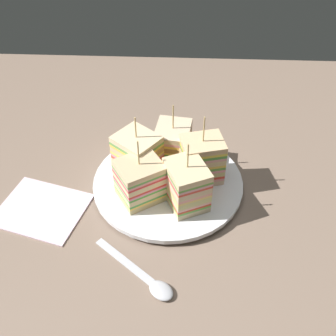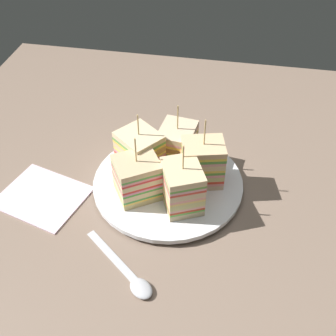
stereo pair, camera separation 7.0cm
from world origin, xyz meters
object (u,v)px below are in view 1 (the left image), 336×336
(spoon, at_px, (153,283))
(napkin, at_px, (42,209))
(sandwich_wedge_0, at_px, (201,160))
(sandwich_wedge_4, at_px, (186,185))
(plate, at_px, (168,183))
(chip_pile, at_px, (167,173))
(sandwich_wedge_2, at_px, (138,155))
(sandwich_wedge_3, at_px, (140,180))
(sandwich_wedge_1, at_px, (173,144))

(spoon, distance_m, napkin, 0.24)
(spoon, bearing_deg, sandwich_wedge_0, 110.50)
(sandwich_wedge_0, height_order, spoon, sandwich_wedge_0)
(sandwich_wedge_4, relative_size, spoon, 0.92)
(plate, relative_size, chip_pile, 4.25)
(plate, height_order, napkin, plate)
(plate, distance_m, spoon, 0.19)
(sandwich_wedge_2, distance_m, chip_pile, 0.06)
(sandwich_wedge_2, xyz_separation_m, chip_pile, (0.05, -0.01, -0.03))
(plate, height_order, spoon, plate)
(sandwich_wedge_2, bearing_deg, chip_pile, 25.80)
(sandwich_wedge_3, bearing_deg, sandwich_wedge_1, 30.65)
(sandwich_wedge_1, distance_m, napkin, 0.25)
(sandwich_wedge_1, bearing_deg, sandwich_wedge_2, -51.22)
(sandwich_wedge_3, height_order, napkin, sandwich_wedge_3)
(sandwich_wedge_1, height_order, sandwich_wedge_4, sandwich_wedge_4)
(plate, bearing_deg, chip_pile, 104.49)
(sandwich_wedge_4, bearing_deg, sandwich_wedge_2, 26.89)
(spoon, xyz_separation_m, napkin, (-0.20, 0.13, -0.00))
(plate, bearing_deg, sandwich_wedge_3, -138.71)
(sandwich_wedge_4, xyz_separation_m, chip_pile, (-0.03, 0.06, -0.03))
(chip_pile, bearing_deg, sandwich_wedge_4, -59.33)
(plate, xyz_separation_m, chip_pile, (-0.00, 0.01, 0.01))
(sandwich_wedge_0, relative_size, sandwich_wedge_1, 1.09)
(sandwich_wedge_0, xyz_separation_m, chip_pile, (-0.06, -0.00, -0.03))
(napkin, bearing_deg, sandwich_wedge_2, 28.49)
(plate, xyz_separation_m, sandwich_wedge_2, (-0.05, 0.02, 0.04))
(plate, bearing_deg, sandwich_wedge_4, -56.53)
(plate, bearing_deg, napkin, -163.18)
(plate, relative_size, sandwich_wedge_4, 2.11)
(sandwich_wedge_2, height_order, napkin, sandwich_wedge_2)
(sandwich_wedge_0, relative_size, napkin, 0.92)
(sandwich_wedge_4, bearing_deg, plate, 9.40)
(sandwich_wedge_4, height_order, napkin, sandwich_wedge_4)
(sandwich_wedge_2, relative_size, sandwich_wedge_3, 1.00)
(plate, xyz_separation_m, napkin, (-0.21, -0.06, -0.01))
(plate, bearing_deg, sandwich_wedge_2, 158.44)
(spoon, bearing_deg, sandwich_wedge_1, 124.58)
(sandwich_wedge_3, height_order, sandwich_wedge_4, sandwich_wedge_4)
(plate, distance_m, napkin, 0.22)
(sandwich_wedge_1, xyz_separation_m, napkin, (-0.21, -0.12, -0.05))
(sandwich_wedge_0, relative_size, sandwich_wedge_2, 1.10)
(plate, relative_size, sandwich_wedge_1, 2.20)
(plate, height_order, sandwich_wedge_2, sandwich_wedge_2)
(spoon, bearing_deg, sandwich_wedge_3, 139.87)
(sandwich_wedge_1, relative_size, sandwich_wedge_4, 0.96)
(sandwich_wedge_3, xyz_separation_m, spoon, (0.03, -0.16, -0.05))
(plate, distance_m, sandwich_wedge_4, 0.07)
(sandwich_wedge_3, bearing_deg, plate, 9.25)
(chip_pile, distance_m, spoon, 0.20)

